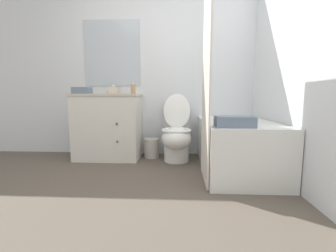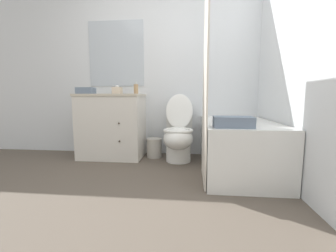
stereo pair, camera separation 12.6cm
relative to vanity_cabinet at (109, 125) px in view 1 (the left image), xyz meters
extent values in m
plane|color=brown|center=(0.80, -1.34, -0.45)|extent=(14.00, 14.00, 0.00)
cube|color=silver|center=(0.80, 0.30, 0.80)|extent=(8.00, 0.05, 2.50)
cube|color=#B2BCC6|center=(0.00, 0.27, 1.02)|extent=(0.81, 0.01, 0.93)
cube|color=silver|center=(2.05, -0.54, 0.80)|extent=(0.05, 2.61, 2.50)
cube|color=silver|center=(0.00, 0.00, -0.03)|extent=(0.86, 0.54, 0.86)
cube|color=beige|center=(0.00, 0.00, 0.42)|extent=(0.88, 0.56, 0.03)
cylinder|color=white|center=(0.00, 0.00, 0.38)|extent=(0.33, 0.33, 0.10)
sphere|color=#382D23|center=(0.19, -0.28, 0.06)|extent=(0.02, 0.02, 0.02)
sphere|color=#382D23|center=(0.19, -0.28, -0.17)|extent=(0.02, 0.02, 0.02)
cylinder|color=silver|center=(0.00, 0.20, 0.45)|extent=(0.04, 0.04, 0.04)
cylinder|color=silver|center=(0.00, 0.16, 0.51)|extent=(0.02, 0.11, 0.09)
cylinder|color=silver|center=(-0.06, 0.20, 0.45)|extent=(0.03, 0.03, 0.04)
cylinder|color=silver|center=(0.05, 0.20, 0.45)|extent=(0.03, 0.03, 0.04)
cylinder|color=white|center=(0.94, -0.12, -0.34)|extent=(0.33, 0.33, 0.23)
ellipsoid|color=white|center=(0.94, -0.18, -0.14)|extent=(0.38, 0.51, 0.29)
torus|color=white|center=(0.94, -0.18, -0.03)|extent=(0.38, 0.38, 0.04)
cube|color=white|center=(0.94, 0.16, 0.12)|extent=(0.36, 0.18, 0.30)
ellipsoid|color=white|center=(0.94, 0.04, 0.20)|extent=(0.37, 0.15, 0.47)
cube|color=white|center=(1.63, -0.43, -0.17)|extent=(0.77, 1.40, 0.57)
cube|color=#A8ADAE|center=(1.63, -0.43, 0.11)|extent=(0.65, 1.28, 0.01)
cube|color=silver|center=(1.24, -0.79, 0.49)|extent=(0.02, 0.59, 1.88)
cylinder|color=#B7B2A8|center=(0.59, 0.05, -0.32)|extent=(0.21, 0.21, 0.27)
cube|color=beige|center=(0.05, 0.11, 0.48)|extent=(0.12, 0.12, 0.10)
ellipsoid|color=white|center=(0.05, 0.11, 0.54)|extent=(0.05, 0.04, 0.03)
cylinder|color=tan|center=(0.34, 0.04, 0.50)|extent=(0.06, 0.06, 0.13)
cylinder|color=silver|center=(0.34, 0.04, 0.58)|extent=(0.03, 0.03, 0.03)
cube|color=slate|center=(-0.29, -0.15, 0.47)|extent=(0.22, 0.15, 0.08)
cube|color=slate|center=(1.48, -0.97, 0.17)|extent=(0.35, 0.20, 0.10)
camera|label=1|loc=(0.98, -3.03, 0.39)|focal=24.00mm
camera|label=2|loc=(1.11, -3.02, 0.39)|focal=24.00mm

